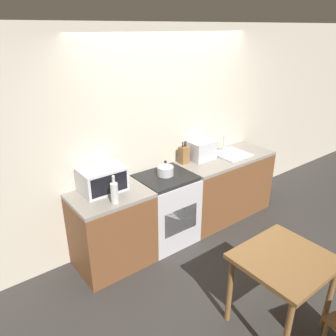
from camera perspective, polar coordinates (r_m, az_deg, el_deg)
name	(u,v)px	position (r m, az deg, el deg)	size (l,w,h in m)	color
ground_plane	(219,256)	(4.14, 8.82, -14.96)	(16.00, 16.00, 0.00)	#33302D
wall_back	(167,133)	(4.20, -0.11, 6.12)	(10.00, 0.06, 2.60)	beige
counter_left_run	(112,229)	(3.80, -9.72, -10.50)	(0.84, 0.62, 0.90)	brown
counter_right_run	(224,186)	(4.76, 9.65, -3.10)	(1.42, 0.62, 0.90)	brown
stove_range	(165,209)	(4.13, -0.44, -7.13)	(0.67, 0.62, 0.90)	silver
kettle	(165,169)	(3.92, -0.46, -0.17)	(0.20, 0.20, 0.19)	#B7B7BC
microwave	(102,179)	(3.61, -11.34, -1.94)	(0.48, 0.33, 0.27)	silver
bottle	(114,192)	(3.35, -9.33, -4.21)	(0.08, 0.08, 0.30)	silver
knife_block	(184,155)	(4.26, 2.81, 2.32)	(0.11, 0.09, 0.30)	brown
toaster_oven	(201,150)	(4.41, 5.84, 3.12)	(0.34, 0.27, 0.25)	silver
sink_basin	(231,154)	(4.66, 10.95, 2.45)	(0.44, 0.44, 0.24)	silver
dining_table	(284,268)	(3.11, 19.48, -16.11)	(0.76, 0.71, 0.75)	brown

